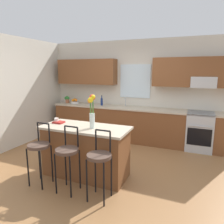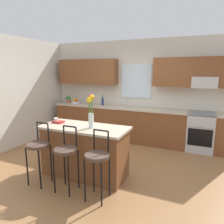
# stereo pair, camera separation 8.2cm
# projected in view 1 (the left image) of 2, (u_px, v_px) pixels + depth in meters

# --- Properties ---
(ground_plane) EXTENTS (14.00, 14.00, 0.00)m
(ground_plane) POSITION_uv_depth(u_px,v_px,m) (106.00, 166.00, 4.23)
(ground_plane) COLOR olive
(wall_left) EXTENTS (0.12, 4.60, 2.70)m
(wall_left) POSITION_uv_depth(u_px,v_px,m) (17.00, 93.00, 5.19)
(wall_left) COLOR beige
(wall_left) RESTS_ON ground
(back_wall_assembly) EXTENTS (5.60, 0.50, 2.70)m
(back_wall_assembly) POSITION_uv_depth(u_px,v_px,m) (136.00, 84.00, 5.71)
(back_wall_assembly) COLOR beige
(back_wall_assembly) RESTS_ON ground
(counter_run) EXTENTS (4.56, 0.64, 0.92)m
(counter_run) POSITION_uv_depth(u_px,v_px,m) (131.00, 124.00, 5.68)
(counter_run) COLOR brown
(counter_run) RESTS_ON ground
(sink_faucet) EXTENTS (0.02, 0.13, 0.23)m
(sink_faucet) POSITION_uv_depth(u_px,v_px,m) (125.00, 101.00, 5.77)
(sink_faucet) COLOR #B7BABC
(sink_faucet) RESTS_ON counter_run
(oven_range) EXTENTS (0.60, 0.64, 0.92)m
(oven_range) POSITION_uv_depth(u_px,v_px,m) (199.00, 131.00, 5.01)
(oven_range) COLOR #B7BABC
(oven_range) RESTS_ON ground
(kitchen_island) EXTENTS (1.58, 0.69, 0.92)m
(kitchen_island) POSITION_uv_depth(u_px,v_px,m) (86.00, 151.00, 3.77)
(kitchen_island) COLOR brown
(kitchen_island) RESTS_ON ground
(bar_stool_near) EXTENTS (0.36, 0.36, 1.04)m
(bar_stool_near) POSITION_uv_depth(u_px,v_px,m) (39.00, 148.00, 3.44)
(bar_stool_near) COLOR black
(bar_stool_near) RESTS_ON ground
(bar_stool_middle) EXTENTS (0.36, 0.36, 1.04)m
(bar_stool_middle) POSITION_uv_depth(u_px,v_px,m) (67.00, 153.00, 3.23)
(bar_stool_middle) COLOR black
(bar_stool_middle) RESTS_ON ground
(bar_stool_far) EXTENTS (0.36, 0.36, 1.04)m
(bar_stool_far) POSITION_uv_depth(u_px,v_px,m) (99.00, 159.00, 3.03)
(bar_stool_far) COLOR black
(bar_stool_far) RESTS_ON ground
(flower_vase) EXTENTS (0.14, 0.16, 0.58)m
(flower_vase) POSITION_uv_depth(u_px,v_px,m) (92.00, 108.00, 3.53)
(flower_vase) COLOR silver
(flower_vase) RESTS_ON kitchen_island
(mug_ceramic) EXTENTS (0.08, 0.08, 0.09)m
(mug_ceramic) POSITION_uv_depth(u_px,v_px,m) (56.00, 120.00, 3.96)
(mug_ceramic) COLOR silver
(mug_ceramic) RESTS_ON kitchen_island
(cookbook) EXTENTS (0.20, 0.15, 0.03)m
(cookbook) POSITION_uv_depth(u_px,v_px,m) (59.00, 122.00, 3.93)
(cookbook) COLOR maroon
(cookbook) RESTS_ON kitchen_island
(fruit_bowl_oranges) EXTENTS (0.24, 0.24, 0.16)m
(fruit_bowl_oranges) POSITION_uv_depth(u_px,v_px,m) (75.00, 102.00, 6.25)
(fruit_bowl_oranges) COLOR silver
(fruit_bowl_oranges) RESTS_ON counter_run
(bottle_olive_oil) EXTENTS (0.06, 0.06, 0.28)m
(bottle_olive_oil) POSITION_uv_depth(u_px,v_px,m) (102.00, 101.00, 5.90)
(bottle_olive_oil) COLOR navy
(bottle_olive_oil) RESTS_ON counter_run
(potted_plant_small) EXTENTS (0.18, 0.12, 0.21)m
(potted_plant_small) POSITION_uv_depth(u_px,v_px,m) (67.00, 99.00, 6.33)
(potted_plant_small) COLOR #9E5B3D
(potted_plant_small) RESTS_ON counter_run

